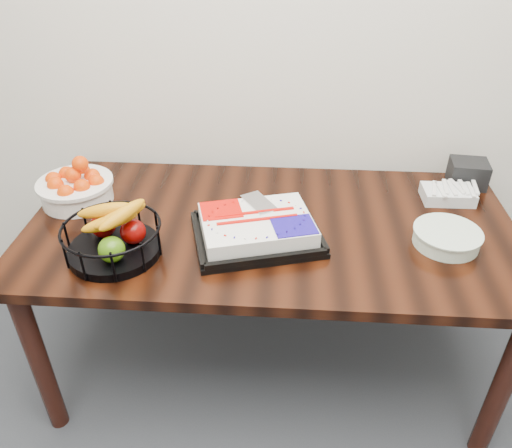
# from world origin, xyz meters

# --- Properties ---
(table) EXTENTS (1.80, 0.90, 0.75)m
(table) POSITION_xyz_m (0.00, 2.00, 0.66)
(table) COLOR black
(table) RESTS_ON ground
(cake_tray) EXTENTS (0.51, 0.44, 0.09)m
(cake_tray) POSITION_xyz_m (-0.05, 1.90, 0.79)
(cake_tray) COLOR black
(cake_tray) RESTS_ON table
(tangerine_bowl) EXTENTS (0.29, 0.29, 0.18)m
(tangerine_bowl) POSITION_xyz_m (-0.77, 2.11, 0.83)
(tangerine_bowl) COLOR white
(tangerine_bowl) RESTS_ON table
(fruit_basket) EXTENTS (0.33, 0.33, 0.18)m
(fruit_basket) POSITION_xyz_m (-0.52, 1.78, 0.82)
(fruit_basket) COLOR black
(fruit_basket) RESTS_ON table
(plate_stack) EXTENTS (0.23, 0.23, 0.06)m
(plate_stack) POSITION_xyz_m (0.61, 1.91, 0.78)
(plate_stack) COLOR white
(plate_stack) RESTS_ON table
(fork_bag) EXTENTS (0.20, 0.13, 0.06)m
(fork_bag) POSITION_xyz_m (0.69, 2.22, 0.78)
(fork_bag) COLOR silver
(fork_bag) RESTS_ON table
(napkin_box) EXTENTS (0.16, 0.14, 0.11)m
(napkin_box) POSITION_xyz_m (0.80, 2.35, 0.80)
(napkin_box) COLOR black
(napkin_box) RESTS_ON table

